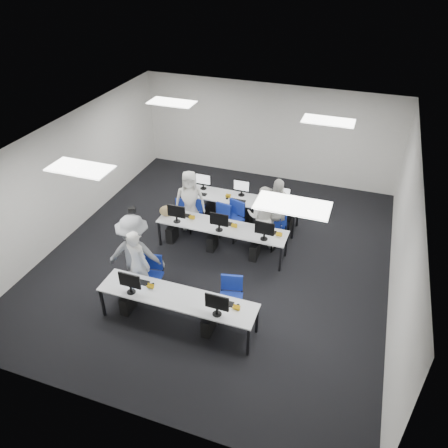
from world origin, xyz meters
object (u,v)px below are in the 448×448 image
(chair_1, at_px, (231,306))
(chair_2, at_px, (184,221))
(photographer, at_px, (135,254))
(chair_4, at_px, (270,238))
(student_0, at_px, (138,264))
(desk_front, at_px, (177,298))
(student_1, at_px, (263,216))
(chair_6, at_px, (227,221))
(chair_0, at_px, (152,284))
(desk_mid, at_px, (222,228))
(student_2, at_px, (190,200))
(chair_5, at_px, (197,215))
(chair_3, at_px, (232,226))
(student_3, at_px, (276,212))
(chair_7, at_px, (277,229))

(chair_1, xyz_separation_m, chair_2, (-2.20, 2.61, -0.03))
(photographer, bearing_deg, chair_4, -147.33)
(student_0, relative_size, photographer, 0.91)
(desk_front, xyz_separation_m, student_1, (0.85, 3.23, 0.13))
(desk_front, height_order, student_0, student_0)
(chair_6, height_order, photographer, photographer)
(chair_0, distance_m, chair_2, 2.56)
(desk_mid, xyz_separation_m, student_2, (-1.14, 0.74, 0.14))
(desk_front, bearing_deg, student_2, 108.88)
(desk_mid, distance_m, chair_2, 1.43)
(student_0, bearing_deg, desk_mid, -102.73)
(student_0, relative_size, student_2, 1.04)
(chair_0, height_order, chair_1, chair_1)
(student_2, bearing_deg, chair_2, -139.06)
(chair_5, xyz_separation_m, student_1, (1.89, -0.33, 0.55))
(chair_1, bearing_deg, chair_5, 110.99)
(chair_3, distance_m, student_3, 1.25)
(student_3, bearing_deg, student_1, -177.26)
(chair_0, distance_m, student_0, 0.60)
(chair_3, xyz_separation_m, chair_6, (-0.23, 0.25, -0.02))
(photographer, bearing_deg, chair_0, 151.14)
(desk_mid, bearing_deg, chair_3, 85.43)
(desk_mid, height_order, chair_3, chair_3)
(chair_0, relative_size, chair_7, 1.00)
(chair_1, xyz_separation_m, photographer, (-2.21, 0.17, 0.64))
(student_1, distance_m, photographer, 3.30)
(chair_1, distance_m, student_1, 2.75)
(chair_2, distance_m, chair_5, 0.47)
(chair_4, distance_m, chair_6, 1.29)
(desk_mid, xyz_separation_m, chair_0, (-0.90, -2.00, -0.38))
(chair_0, xyz_separation_m, chair_1, (1.83, -0.07, 0.00))
(desk_mid, bearing_deg, chair_0, -114.23)
(chair_2, relative_size, student_3, 0.47)
(chair_2, height_order, chair_5, chair_2)
(chair_2, height_order, student_1, student_1)
(chair_4, bearing_deg, student_2, -169.37)
(chair_5, height_order, student_1, student_1)
(chair_4, bearing_deg, chair_6, 179.41)
(chair_5, bearing_deg, chair_1, -73.19)
(chair_5, distance_m, chair_7, 2.21)
(desk_front, relative_size, photographer, 1.71)
(student_2, bearing_deg, chair_1, -71.32)
(chair_2, xyz_separation_m, chair_3, (1.32, 0.13, 0.04))
(desk_front, relative_size, chair_6, 3.54)
(chair_5, height_order, student_0, student_0)
(student_0, height_order, student_3, student_3)
(student_1, bearing_deg, student_3, -158.65)
(chair_5, relative_size, student_3, 0.46)
(student_1, bearing_deg, desk_front, 72.32)
(chair_0, bearing_deg, chair_6, 66.79)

